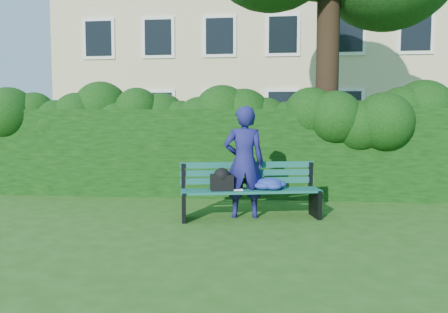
# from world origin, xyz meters

# --- Properties ---
(ground) EXTENTS (80.00, 80.00, 0.00)m
(ground) POSITION_xyz_m (0.00, 0.00, 0.00)
(ground) COLOR #265217
(ground) RESTS_ON ground
(apartment_building) EXTENTS (16.00, 8.08, 12.00)m
(apartment_building) POSITION_xyz_m (-0.00, 13.99, 6.00)
(apartment_building) COLOR beige
(apartment_building) RESTS_ON ground
(hedge) EXTENTS (10.00, 1.00, 1.80)m
(hedge) POSITION_xyz_m (0.00, 2.20, 0.90)
(hedge) COLOR black
(hedge) RESTS_ON ground
(park_bench) EXTENTS (2.30, 1.03, 0.89)m
(park_bench) POSITION_xyz_m (0.49, 0.07, 0.50)
(park_bench) COLOR #0E4A48
(park_bench) RESTS_ON ground
(man_reading) EXTENTS (0.71, 0.51, 1.80)m
(man_reading) POSITION_xyz_m (0.38, 0.12, 0.90)
(man_reading) COLOR navy
(man_reading) RESTS_ON ground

